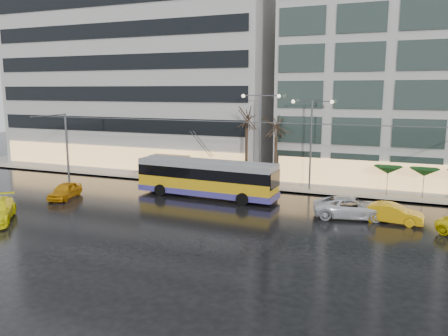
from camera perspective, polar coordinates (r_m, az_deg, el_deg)
The scene contains 19 objects.
ground at distance 35.03m, azimuth -3.67°, elevation -5.73°, with size 140.00×140.00×0.00m, color black.
sidewalk at distance 47.13m, azimuth 5.79°, elevation -1.53°, with size 80.00×10.00×0.15m, color gray.
kerb at distance 42.49m, azimuth 3.98°, elevation -2.79°, with size 80.00×0.10×0.15m, color slate.
building_left at distance 58.08m, azimuth -10.28°, elevation 11.55°, with size 34.00×14.00×22.00m, color #AEABA7.
trolleybus at distance 39.36m, azimuth -2.30°, elevation -1.50°, with size 13.11×5.39×6.02m.
catenary at distance 41.02m, azimuth 2.25°, elevation 2.69°, with size 42.24×5.12×7.00m.
bus_shelter at distance 47.65m, azimuth -7.38°, elevation 0.88°, with size 4.20×1.60×2.51m.
street_lamp_near at distance 43.24m, azimuth 4.78°, elevation 5.36°, with size 3.96×0.36×9.03m.
street_lamp_far at distance 42.10m, azimuth 11.32°, elevation 4.70°, with size 3.96×0.36×8.53m.
tree_a at distance 43.81m, azimuth 2.98°, elevation 6.88°, with size 3.20×3.20×8.40m.
tree_b at distance 43.19m, azimuth 6.85°, elevation 5.87°, with size 3.20×3.20×7.70m.
parasol_a at distance 42.08m, azimuth 20.63°, elevation -0.26°, with size 2.50×2.50×2.65m.
parasol_b at distance 42.16m, azimuth 24.70°, elevation -0.52°, with size 2.50×2.50×2.65m.
taxi_a at distance 41.58m, azimuth -20.06°, elevation -2.79°, with size 1.66×4.13×1.41m, color orange.
taxi_b at distance 34.27m, azimuth 21.09°, elevation -5.53°, with size 1.51×4.34×1.43m, color #E9A50C.
sedan_silver at distance 34.60m, azimuth 16.26°, elevation -4.97°, with size 2.62×5.69×1.58m, color silver.
pedestrian_a at distance 47.41m, azimuth -5.40°, elevation 0.41°, with size 1.16×1.18×2.19m.
pedestrian_b at distance 45.95m, azimuth -5.77°, elevation -0.61°, with size 0.97×0.82×1.77m.
pedestrian_c at distance 49.25m, azimuth -9.30°, elevation 0.31°, with size 1.02×0.88×2.11m.
Camera 1 is at (14.40, -30.47, 9.58)m, focal length 35.00 mm.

